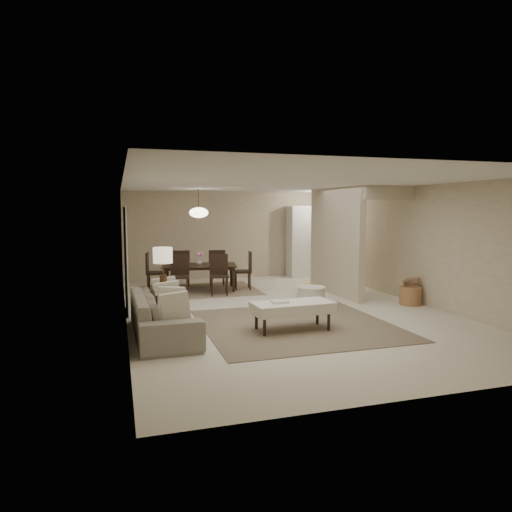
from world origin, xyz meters
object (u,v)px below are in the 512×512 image
object	(u,v)px
side_table	(164,311)
dining_table	(200,278)
sofa	(163,315)
ottoman_bench	(292,308)
round_pouf	(311,298)
pantry_cabinet	(308,241)
wicker_basket	(410,296)

from	to	relation	value
side_table	dining_table	world-z (taller)	dining_table
sofa	ottoman_bench	distance (m)	2.09
ottoman_bench	side_table	distance (m)	2.15
ottoman_bench	round_pouf	bearing A→B (deg)	53.16
pantry_cabinet	dining_table	distance (m)	3.94
pantry_cabinet	wicker_basket	distance (m)	4.61
round_pouf	sofa	bearing A→B (deg)	-159.26
pantry_cabinet	wicker_basket	bearing A→B (deg)	-84.94
side_table	round_pouf	distance (m)	3.09
round_pouf	wicker_basket	xyz separation A→B (m)	(2.15, -0.27, -0.03)
pantry_cabinet	round_pouf	size ratio (longest dim) A/B	3.70
side_table	sofa	bearing A→B (deg)	-96.72
sofa	wicker_basket	size ratio (longest dim) A/B	5.11
side_table	round_pouf	world-z (taller)	side_table
ottoman_bench	dining_table	size ratio (longest dim) A/B	0.75
ottoman_bench	wicker_basket	world-z (taller)	ottoman_bench
pantry_cabinet	round_pouf	world-z (taller)	pantry_cabinet
wicker_basket	dining_table	bearing A→B (deg)	143.03
ottoman_bench	round_pouf	distance (m)	1.76
round_pouf	dining_table	size ratio (longest dim) A/B	0.31
side_table	round_pouf	xyz separation A→B (m)	(3.00, 0.73, -0.09)
sofa	dining_table	bearing A→B (deg)	-19.25
ottoman_bench	side_table	size ratio (longest dim) A/B	2.22
side_table	wicker_basket	size ratio (longest dim) A/B	1.37
side_table	wicker_basket	bearing A→B (deg)	5.16
ottoman_bench	wicker_basket	xyz separation A→B (m)	(3.13, 1.19, -0.19)
sofa	round_pouf	world-z (taller)	sofa
sofa	side_table	world-z (taller)	sofa
pantry_cabinet	side_table	world-z (taller)	pantry_cabinet
pantry_cabinet	sofa	size ratio (longest dim) A/B	0.92
sofa	wicker_basket	bearing A→B (deg)	-81.61
round_pouf	wicker_basket	bearing A→B (deg)	-7.05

